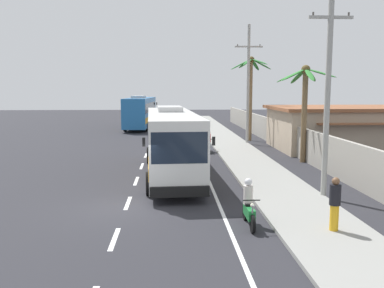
% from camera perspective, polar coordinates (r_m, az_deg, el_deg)
% --- Properties ---
extents(ground_plane, '(160.00, 160.00, 0.00)m').
position_cam_1_polar(ground_plane, '(16.75, -9.09, -8.75)').
color(ground_plane, '#28282D').
extents(sidewalk_kerb, '(3.20, 90.00, 0.14)m').
position_cam_1_polar(sidewalk_kerb, '(26.86, 7.85, -2.40)').
color(sidewalk_kerb, gray).
rests_on(sidewalk_kerb, ground).
extents(lane_markings, '(3.89, 71.00, 0.01)m').
position_cam_1_polar(lane_markings, '(30.71, -1.77, -1.21)').
color(lane_markings, white).
rests_on(lane_markings, ground).
extents(boundary_wall, '(0.24, 60.00, 2.13)m').
position_cam_1_polar(boundary_wall, '(31.46, 13.34, 0.75)').
color(boundary_wall, '#9E998E').
rests_on(boundary_wall, ground).
extents(coach_bus_foreground, '(3.36, 12.59, 3.70)m').
position_cam_1_polar(coach_bus_foreground, '(22.62, -2.88, 0.56)').
color(coach_bus_foreground, silver).
rests_on(coach_bus_foreground, ground).
extents(coach_bus_far_lane, '(3.49, 12.36, 3.95)m').
position_cam_1_polar(coach_bus_far_lane, '(50.18, -7.14, 4.49)').
color(coach_bus_far_lane, '#2366A8').
rests_on(coach_bus_far_lane, ground).
extents(motorcycle_beside_bus, '(0.56, 1.96, 1.64)m').
position_cam_1_polar(motorcycle_beside_bus, '(30.95, 2.29, 0.09)').
color(motorcycle_beside_bus, black).
rests_on(motorcycle_beside_bus, ground).
extents(motorcycle_trailing, '(0.56, 1.96, 1.64)m').
position_cam_1_polar(motorcycle_trailing, '(14.50, 7.82, -8.58)').
color(motorcycle_trailing, black).
rests_on(motorcycle_trailing, ground).
extents(pedestrian_near_kerb, '(0.36, 0.36, 1.75)m').
position_cam_1_polar(pedestrian_near_kerb, '(14.17, 19.09, -7.64)').
color(pedestrian_near_kerb, gold).
rests_on(pedestrian_near_kerb, sidewalk_kerb).
extents(utility_pole_nearest, '(1.85, 0.24, 8.51)m').
position_cam_1_polar(utility_pole_nearest, '(18.37, 18.18, 6.44)').
color(utility_pole_nearest, '#9E9E99').
rests_on(utility_pole_nearest, ground).
extents(utility_pole_mid, '(2.36, 0.24, 10.04)m').
position_cam_1_polar(utility_pole_mid, '(35.65, 7.75, 8.33)').
color(utility_pole_mid, '#9E9E99').
rests_on(utility_pole_mid, ground).
extents(palm_nearest, '(3.72, 3.63, 6.20)m').
position_cam_1_polar(palm_nearest, '(27.34, 15.34, 6.61)').
color(palm_nearest, brown).
rests_on(palm_nearest, ground).
extents(palm_second, '(3.82, 3.73, 7.61)m').
position_cam_1_polar(palm_second, '(38.07, 8.15, 8.73)').
color(palm_second, brown).
rests_on(palm_second, ground).
extents(roadside_building, '(12.02, 8.52, 3.34)m').
position_cam_1_polar(roadside_building, '(34.71, 20.85, 2.11)').
color(roadside_building, tan).
rests_on(roadside_building, ground).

